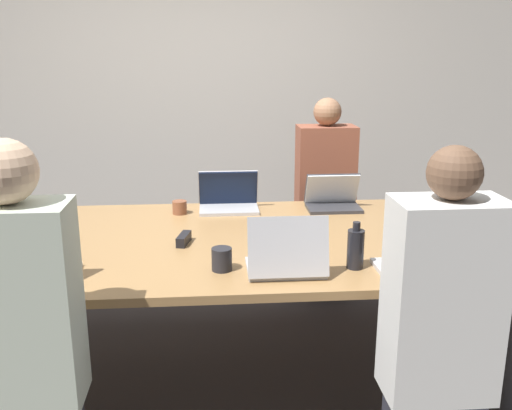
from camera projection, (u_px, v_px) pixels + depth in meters
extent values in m
plane|color=#383333|center=(211.00, 368.00, 3.18)|extent=(24.00, 24.00, 0.00)
cube|color=beige|center=(206.00, 88.00, 4.79)|extent=(12.00, 0.06, 2.80)
cube|color=#9E7547|center=(208.00, 242.00, 2.98)|extent=(3.24, 1.44, 0.04)
cylinder|color=#4C4C51|center=(430.00, 265.00, 3.71)|extent=(0.08, 0.08, 0.72)
cube|color=#B7B7BC|center=(229.00, 210.00, 3.48)|extent=(0.36, 0.22, 0.02)
cube|color=#B7B7BC|center=(228.00, 187.00, 3.53)|extent=(0.36, 0.08, 0.22)
cube|color=#0F1933|center=(228.00, 188.00, 3.52)|extent=(0.36, 0.07, 0.22)
cylinder|color=brown|center=(180.00, 207.00, 3.42)|extent=(0.09, 0.09, 0.08)
cube|color=silver|center=(413.00, 268.00, 2.55)|extent=(0.33, 0.24, 0.02)
cube|color=silver|center=(425.00, 249.00, 2.40)|extent=(0.33, 0.04, 0.25)
cube|color=black|center=(424.00, 249.00, 2.41)|extent=(0.33, 0.04, 0.24)
cube|color=silver|center=(443.00, 300.00, 2.08)|extent=(0.40, 0.24, 0.76)
sphere|color=brown|center=(455.00, 173.00, 1.96)|extent=(0.19, 0.19, 0.19)
cylinder|color=red|center=(475.00, 262.00, 2.54)|extent=(0.07, 0.07, 0.08)
cylinder|color=black|center=(355.00, 249.00, 2.56)|extent=(0.08, 0.08, 0.18)
cylinder|color=black|center=(357.00, 226.00, 2.53)|extent=(0.03, 0.03, 0.04)
cube|color=#333338|center=(334.00, 208.00, 3.51)|extent=(0.33, 0.21, 0.02)
cube|color=#333338|center=(332.00, 188.00, 3.55)|extent=(0.33, 0.10, 0.20)
cube|color=silver|center=(332.00, 189.00, 3.54)|extent=(0.33, 0.10, 0.20)
cube|color=#2D2D38|center=(323.00, 261.00, 4.16)|extent=(0.32, 0.24, 0.45)
cube|color=brown|center=(325.00, 180.00, 4.00)|extent=(0.40, 0.24, 0.76)
sphere|color=#9E7051|center=(327.00, 112.00, 3.87)|extent=(0.19, 0.19, 0.19)
cube|color=#B7B7BC|center=(285.00, 268.00, 2.55)|extent=(0.34, 0.26, 0.02)
cube|color=#B7B7BC|center=(289.00, 247.00, 2.41)|extent=(0.35, 0.07, 0.26)
cube|color=#0F1933|center=(288.00, 247.00, 2.42)|extent=(0.34, 0.07, 0.25)
cylinder|color=#232328|center=(222.00, 259.00, 2.54)|extent=(0.09, 0.09, 0.10)
cube|color=silver|center=(36.00, 273.00, 2.49)|extent=(0.35, 0.21, 0.02)
cube|color=silver|center=(29.00, 255.00, 2.40)|extent=(0.36, 0.10, 0.19)
cube|color=black|center=(30.00, 256.00, 2.41)|extent=(0.35, 0.09, 0.19)
cube|color=beige|center=(20.00, 307.00, 2.03)|extent=(0.40, 0.24, 0.76)
sphere|color=beige|center=(4.00, 172.00, 1.90)|extent=(0.23, 0.23, 0.23)
cube|color=black|center=(184.00, 239.00, 2.89)|extent=(0.08, 0.16, 0.05)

